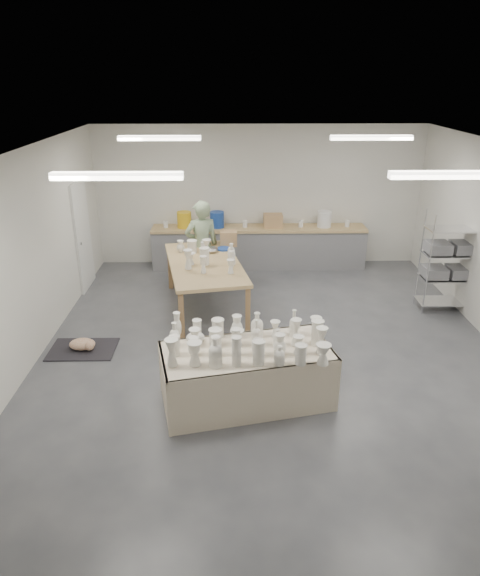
{
  "coord_description": "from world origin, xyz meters",
  "views": [
    {
      "loc": [
        -0.59,
        -6.99,
        3.93
      ],
      "look_at": [
        -0.47,
        -0.08,
        1.05
      ],
      "focal_mm": 32.0,
      "sensor_mm": 36.0,
      "label": 1
    }
  ],
  "objects_px": {
    "drying_table": "(246,372)",
    "potter": "(202,246)",
    "red_stool": "(203,271)",
    "work_table": "(207,261)"
  },
  "relations": [
    {
      "from": "drying_table",
      "to": "potter",
      "type": "height_order",
      "value": "potter"
    },
    {
      "from": "potter",
      "to": "red_stool",
      "type": "distance_m",
      "value": 0.67
    },
    {
      "from": "work_table",
      "to": "potter",
      "type": "height_order",
      "value": "potter"
    },
    {
      "from": "drying_table",
      "to": "red_stool",
      "type": "height_order",
      "value": "drying_table"
    },
    {
      "from": "potter",
      "to": "drying_table",
      "type": "bearing_deg",
      "value": 86.81
    },
    {
      "from": "drying_table",
      "to": "red_stool",
      "type": "relative_size",
      "value": 5.21
    },
    {
      "from": "drying_table",
      "to": "work_table",
      "type": "height_order",
      "value": "work_table"
    },
    {
      "from": "drying_table",
      "to": "work_table",
      "type": "xyz_separation_m",
      "value": [
        -0.61,
        2.94,
        0.46
      ]
    },
    {
      "from": "potter",
      "to": "red_stool",
      "type": "xyz_separation_m",
      "value": [
        0.0,
        0.27,
        -0.61
      ]
    },
    {
      "from": "work_table",
      "to": "potter",
      "type": "relative_size",
      "value": 1.45
    }
  ]
}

